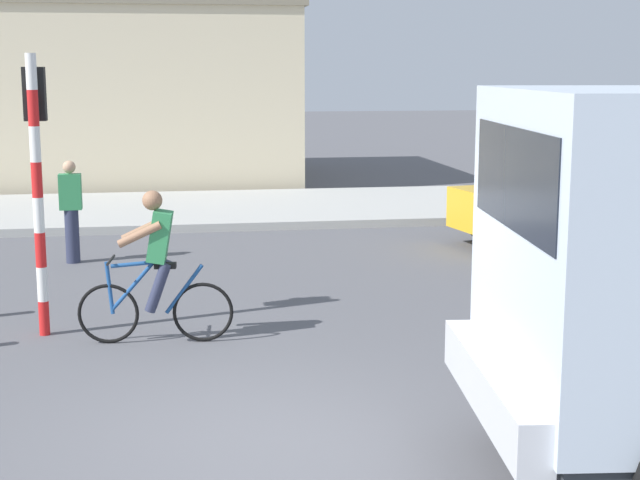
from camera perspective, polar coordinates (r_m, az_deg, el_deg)
ground_plane at (r=8.20m, az=-3.57°, el=-11.57°), size 120.00×120.00×0.00m
sidewalk_far at (r=20.51m, az=-7.12°, el=1.83°), size 80.00×5.00×0.16m
cyclist at (r=10.77m, az=-9.76°, el=-1.60°), size 1.73×0.51×1.72m
traffic_light_pole at (r=11.28m, az=-16.51°, el=4.85°), size 0.24×0.43×3.20m
car_red_near at (r=17.18m, az=14.68°, el=2.44°), size 4.23×2.38×1.60m
pedestrian_near_kerb at (r=15.53m, az=-14.59°, el=1.75°), size 0.34×0.22×1.62m
building_mid_block at (r=26.97m, az=-12.62°, el=8.50°), size 10.01×7.80×4.70m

